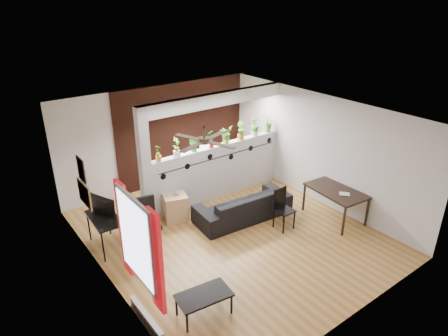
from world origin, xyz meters
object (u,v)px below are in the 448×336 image
potted_plant_2 (194,143)px  cube_shelf (175,208)px  potted_plant_0 (158,152)px  coffee_table (204,297)px  potted_plant_5 (241,130)px  office_chair (148,227)px  ceiling_fan (204,142)px  potted_plant_3 (210,138)px  computer_desk (104,220)px  folding_chair (282,205)px  potted_plant_7 (268,125)px  dining_table (336,193)px  potted_plant_1 (176,146)px  cup (177,193)px  potted_plant_6 (255,126)px  sofa (243,205)px  potted_plant_4 (226,134)px

potted_plant_2 → cube_shelf: (-0.75, -0.34, -1.24)m
potted_plant_0 → coffee_table: (-0.94, -3.08, -1.19)m
potted_plant_5 → cube_shelf: bearing=-170.8°
office_chair → ceiling_fan: bearing=-49.5°
potted_plant_3 → computer_desk: 3.01m
potted_plant_5 → folding_chair: (-0.43, -1.95, -1.05)m
ceiling_fan → potted_plant_7: (3.18, 1.80, -0.76)m
office_chair → potted_plant_7: bearing=12.8°
potted_plant_5 → dining_table: bearing=-72.1°
potted_plant_2 → computer_desk: 2.58m
office_chair → folding_chair: bearing=-21.8°
potted_plant_5 → potted_plant_1: bearing=180.0°
cube_shelf → coffee_table: size_ratio=0.68×
cup → office_chair: bearing=-150.8°
potted_plant_6 → dining_table: 2.60m
potted_plant_0 → sofa: potted_plant_0 is taller
potted_plant_7 → folding_chair: (-1.33, -1.95, -1.02)m
cup → computer_desk: cup is taller
sofa → potted_plant_3: bearing=-82.4°
potted_plant_1 → cup: size_ratio=3.63×
potted_plant_5 → potted_plant_6: 0.45m
potted_plant_1 → office_chair: bearing=-144.3°
potted_plant_0 → dining_table: 3.97m
potted_plant_2 → cube_shelf: size_ratio=0.61×
cup → potted_plant_1: bearing=53.8°
potted_plant_0 → potted_plant_2: bearing=0.0°
potted_plant_3 → folding_chair: 2.26m
ceiling_fan → office_chair: 2.21m
potted_plant_6 → potted_plant_7: (0.45, -0.00, -0.04)m
potted_plant_7 → potted_plant_0: bearing=180.0°
cube_shelf → potted_plant_5: bearing=25.8°
potted_plant_1 → potted_plant_5: (1.81, 0.00, 0.00)m
dining_table → ceiling_fan: bearing=169.0°
sofa → folding_chair: bearing=123.4°
folding_chair → coffee_table: 3.00m
potted_plant_0 → sofa: 2.21m
potted_plant_2 → potted_plant_4: bearing=0.0°
cube_shelf → potted_plant_1: bearing=65.3°
potted_plant_2 → potted_plant_5: size_ratio=0.83×
cube_shelf → folding_chair: folding_chair is taller
potted_plant_3 → computer_desk: (-2.82, -0.43, -0.96)m
potted_plant_3 → potted_plant_6: bearing=-0.0°
cup → potted_plant_4: bearing=12.0°
cube_shelf → computer_desk: computer_desk is taller
potted_plant_2 → sofa: 1.78m
potted_plant_4 → computer_desk: 3.44m
potted_plant_0 → potted_plant_1: (0.45, 0.00, 0.04)m
potted_plant_5 → office_chair: bearing=-163.6°
potted_plant_7 → dining_table: size_ratio=0.28×
potted_plant_4 → office_chair: (-2.60, -0.90, -1.12)m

